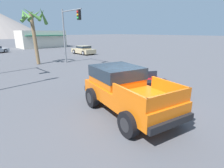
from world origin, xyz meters
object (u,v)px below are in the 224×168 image
palm_tree_short (33,22)px  red_convertible_car (149,84)px  parked_car_tan (83,50)px  traffic_light_main (70,26)px  orange_pickup_truck (124,87)px

palm_tree_short → red_convertible_car: bearing=-84.6°
parked_car_tan → traffic_light_main: size_ratio=0.73×
orange_pickup_truck → traffic_light_main: bearing=81.6°
parked_car_tan → red_convertible_car: bearing=-112.6°
parked_car_tan → palm_tree_short: (-8.57, -3.89, 3.63)m
orange_pickup_truck → palm_tree_short: size_ratio=0.90×
parked_car_tan → palm_tree_short: 10.09m
palm_tree_short → parked_car_tan: bearing=24.4°
red_convertible_car → traffic_light_main: size_ratio=0.82×
traffic_light_main → palm_tree_short: 3.69m
orange_pickup_truck → traffic_light_main: size_ratio=0.91×
traffic_light_main → palm_tree_short: size_ratio=0.99×
parked_car_tan → palm_tree_short: bearing=-155.4°
parked_car_tan → traffic_light_main: (-5.88, -6.39, 3.28)m
red_convertible_car → palm_tree_short: size_ratio=0.81×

